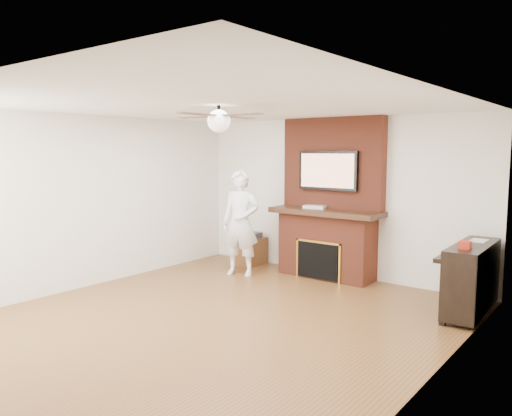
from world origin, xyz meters
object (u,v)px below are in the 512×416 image
Objects in this scene: fireplace at (329,214)px; piano at (471,277)px; side_table at (249,249)px; person at (241,223)px.

fireplace is 2.41m from piano.
fireplace is 1.87× the size of piano.
piano is (2.29, -0.55, -0.53)m from fireplace.
piano reaches higher than side_table.
person is 0.99m from side_table.
fireplace is 1.40m from person.
person is (-1.16, -0.77, -0.15)m from fireplace.
piano is at bearing -6.91° from side_table.
side_table is at bearing -177.51° from fireplace.
piano is at bearing -13.46° from fireplace.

